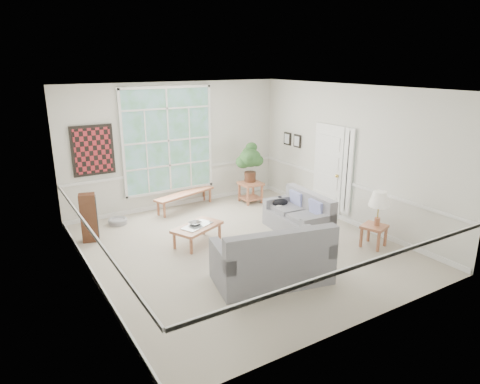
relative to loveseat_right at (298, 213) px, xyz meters
name	(u,v)px	position (x,y,z in m)	size (l,w,h in m)	color
floor	(241,247)	(-1.41, -0.04, -0.42)	(5.50, 6.00, 0.01)	#A89F8E
ceiling	(241,88)	(-1.41, -0.04, 2.58)	(5.50, 6.00, 0.02)	white
wall_back	(176,146)	(-1.41, 2.96, 1.08)	(5.50, 0.02, 3.00)	silver
wall_front	(366,223)	(-1.41, -3.04, 1.08)	(5.50, 0.02, 3.00)	silver
wall_left	(86,196)	(-4.16, -0.04, 1.08)	(0.02, 6.00, 3.00)	silver
wall_right	(350,156)	(1.34, -0.04, 1.08)	(0.02, 6.00, 3.00)	silver
window_back	(168,141)	(-1.61, 2.92, 1.23)	(2.30, 0.08, 2.40)	white
entry_door	(328,170)	(1.30, 0.56, 0.63)	(0.08, 0.90, 2.10)	white
door_sidelight	(348,172)	(1.30, -0.07, 0.73)	(0.08, 0.26, 1.90)	white
wall_art	(93,150)	(-3.36, 2.91, 1.18)	(0.90, 0.06, 1.10)	#57181B
wall_frame_near	(297,141)	(1.30, 1.71, 1.13)	(0.04, 0.26, 0.32)	black
wall_frame_far	(287,139)	(1.30, 2.11, 1.13)	(0.04, 0.26, 0.32)	black
loveseat_right	(298,213)	(0.00, 0.00, 0.00)	(0.80, 1.54, 0.83)	slate
loveseat_front	(272,252)	(-1.67, -1.40, 0.08)	(1.85, 0.96, 1.00)	slate
coffee_table	(198,235)	(-2.05, 0.56, -0.23)	(1.00, 0.55, 0.37)	#A36041
pewter_bowl	(195,223)	(-2.06, 0.62, 0.00)	(0.30, 0.30, 0.07)	#949499
window_bench	(185,201)	(-1.38, 2.61, -0.22)	(1.67, 0.33, 0.39)	#A36041
end_table	(251,192)	(0.25, 2.20, -0.16)	(0.52, 0.52, 0.52)	#A36041
houseplant	(250,162)	(0.28, 2.28, 0.60)	(0.58, 0.58, 1.00)	#2C5427
side_table	(373,236)	(0.79, -1.34, -0.20)	(0.43, 0.43, 0.44)	#A36041
table_lamp	(378,209)	(0.84, -1.35, 0.36)	(0.39, 0.39, 0.67)	white
pet_bed	(118,221)	(-3.09, 2.44, -0.35)	(0.42, 0.42, 0.12)	gray
floor_speaker	(89,218)	(-3.81, 1.80, 0.07)	(0.30, 0.24, 0.98)	#442415
cat	(280,202)	(-0.05, 0.55, 0.10)	(0.37, 0.26, 0.17)	black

